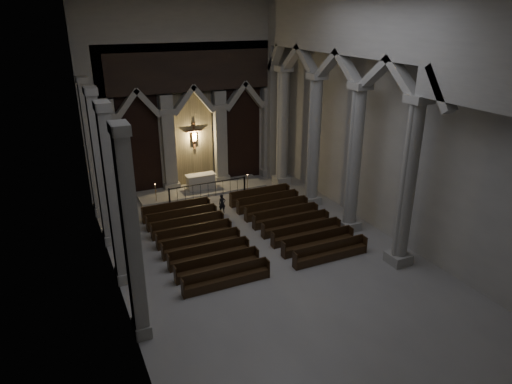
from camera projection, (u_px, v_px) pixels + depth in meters
room at (275, 105)px, 19.09m from camera, size 24.00×24.10×12.00m
sanctuary_wall at (192, 89)px, 29.18m from camera, size 14.00×0.77×12.00m
right_arcade at (362, 87)px, 22.28m from camera, size 1.00×24.00×12.00m
left_pilasters at (107, 185)px, 20.77m from camera, size 0.60×13.00×8.03m
sanctuary_step at (202, 189)px, 30.81m from camera, size 8.50×2.60×0.15m
altar at (201, 181)px, 30.53m from camera, size 1.98×0.79×1.00m
altar_rail at (208, 187)px, 29.43m from camera, size 5.21×0.09×1.02m
candle_stand_left at (156, 198)px, 28.65m from camera, size 0.22×0.22×1.28m
candle_stand_right at (248, 187)px, 30.34m from camera, size 0.22×0.22×1.28m
pews at (246, 231)px, 24.42m from camera, size 9.42×8.43×0.90m
worshipper at (222, 204)px, 27.19m from camera, size 0.44×0.31×1.15m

